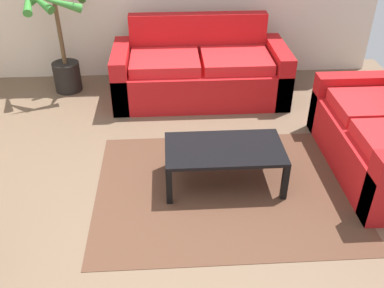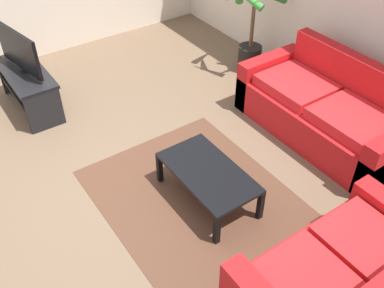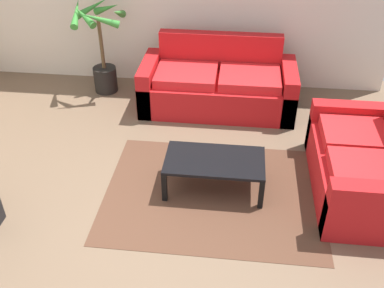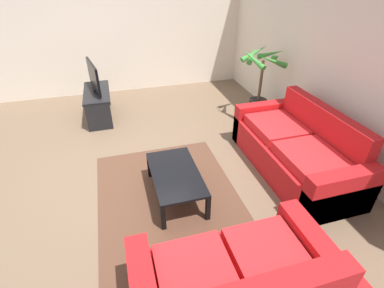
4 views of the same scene
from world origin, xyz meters
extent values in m
plane|color=brown|center=(0.00, 0.00, 0.00)|extent=(6.60, 6.60, 0.00)
cube|color=beige|center=(0.00, 3.00, 1.35)|extent=(6.00, 0.06, 2.70)
cube|color=beige|center=(-3.00, 0.00, 1.35)|extent=(0.06, 6.00, 2.70)
cube|color=red|center=(0.71, 2.25, 0.21)|extent=(1.99, 0.90, 0.42)
cube|color=red|center=(0.71, 2.62, 0.66)|extent=(1.63, 0.16, 0.48)
cube|color=red|center=(-0.20, 2.25, 0.31)|extent=(0.18, 0.90, 0.62)
cube|color=red|center=(1.61, 2.25, 0.31)|extent=(0.18, 0.90, 0.62)
cube|color=red|center=(0.30, 2.20, 0.48)|extent=(0.77, 0.66, 0.12)
cube|color=red|center=(1.11, 2.20, 0.48)|extent=(0.77, 0.66, 0.12)
cube|color=red|center=(2.25, 1.42, 0.31)|extent=(0.90, 0.18, 0.62)
cube|color=red|center=(2.20, 0.42, 0.48)|extent=(0.66, 0.57, 0.12)
cube|color=red|center=(2.20, 1.02, 0.48)|extent=(0.66, 0.57, 0.12)
cube|color=black|center=(-1.73, -0.28, 0.49)|extent=(1.10, 0.45, 0.04)
cube|color=black|center=(-1.73, -0.28, 0.23)|extent=(1.02, 0.39, 0.03)
cube|color=black|center=(-2.25, -0.28, 0.26)|extent=(0.06, 0.41, 0.51)
cube|color=black|center=(-1.21, -0.28, 0.26)|extent=(0.06, 0.41, 0.51)
cube|color=black|center=(-1.73, -0.28, 0.79)|extent=(0.84, 0.20, 0.48)
cube|color=teal|center=(-1.73, -0.26, 0.79)|extent=(0.79, 0.16, 0.43)
cylinder|color=black|center=(-1.73, -0.28, 0.53)|extent=(0.10, 0.10, 0.04)
cube|color=black|center=(0.78, 0.59, 0.35)|extent=(1.00, 0.55, 0.03)
cube|color=black|center=(0.31, 0.34, 0.17)|extent=(0.05, 0.05, 0.33)
cube|color=black|center=(1.26, 0.34, 0.17)|extent=(0.05, 0.05, 0.33)
cube|color=black|center=(0.31, 0.84, 0.17)|extent=(0.05, 0.05, 0.33)
cube|color=black|center=(1.26, 0.84, 0.17)|extent=(0.05, 0.05, 0.33)
cube|color=#513323|center=(0.78, 0.49, 0.00)|extent=(2.20, 1.70, 0.01)
cylinder|color=black|center=(-0.90, 2.55, 0.18)|extent=(0.32, 0.32, 0.36)
cylinder|color=brown|center=(-0.90, 2.55, 0.72)|extent=(0.05, 0.05, 0.73)
cone|color=#378B33|center=(-0.63, 2.57, 1.13)|extent=(0.13, 0.55, 0.29)
cone|color=#378B33|center=(-0.83, 2.74, 1.13)|extent=(0.42, 0.24, 0.24)
cone|color=#378B33|center=(-1.03, 2.74, 1.13)|extent=(0.45, 0.35, 0.26)
cone|color=#378B33|center=(-1.17, 2.51, 1.13)|extent=(0.18, 0.55, 0.29)
cone|color=#378B33|center=(-1.03, 2.39, 1.13)|extent=(0.39, 0.34, 0.24)
cone|color=#378B33|center=(-0.81, 2.31, 1.13)|extent=(0.52, 0.27, 0.28)
camera|label=1|loc=(0.33, -2.40, 2.36)|focal=40.35mm
camera|label=2|loc=(3.16, -1.24, 3.18)|focal=41.13mm
camera|label=3|loc=(0.96, -2.99, 3.05)|focal=41.84mm
camera|label=4|loc=(3.39, 0.04, 2.45)|focal=26.56mm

